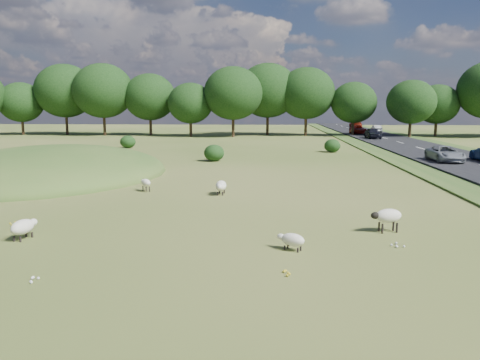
% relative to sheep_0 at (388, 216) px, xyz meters
% --- Properties ---
extents(ground, '(160.00, 160.00, 0.00)m').
position_rel_sheep_0_xyz_m(ground, '(-8.05, 22.16, -0.64)').
color(ground, '#3C581B').
rests_on(ground, ground).
extents(mound, '(16.00, 20.00, 4.00)m').
position_rel_sheep_0_xyz_m(mound, '(-20.05, 14.16, -0.64)').
color(mound, '#33561E').
rests_on(mound, ground).
extents(road, '(8.00, 150.00, 0.25)m').
position_rel_sheep_0_xyz_m(road, '(11.95, 32.16, -0.52)').
color(road, black).
rests_on(road, ground).
extents(treeline, '(96.28, 14.66, 11.70)m').
position_rel_sheep_0_xyz_m(treeline, '(-9.11, 57.60, 5.92)').
color(treeline, black).
rests_on(treeline, ground).
extents(shrubs, '(24.50, 13.93, 1.46)m').
position_rel_sheep_0_xyz_m(shrubs, '(-9.82, 29.56, 0.07)').
color(shrubs, black).
rests_on(shrubs, ground).
extents(sheep_0, '(1.32, 0.82, 0.92)m').
position_rel_sheep_0_xyz_m(sheep_0, '(0.00, 0.00, 0.00)').
color(sheep_0, beige).
rests_on(sheep_0, ground).
extents(sheep_2, '(1.04, 0.81, 0.59)m').
position_rel_sheep_0_xyz_m(sheep_2, '(-3.77, -2.51, -0.27)').
color(sheep_2, beige).
rests_on(sheep_2, ground).
extents(sheep_3, '(0.63, 1.34, 0.77)m').
position_rel_sheep_0_xyz_m(sheep_3, '(-7.17, 7.28, -0.16)').
color(sheep_3, beige).
rests_on(sheep_3, ground).
extents(sheep_4, '(0.84, 0.98, 0.72)m').
position_rel_sheep_0_xyz_m(sheep_4, '(-11.52, 7.98, -0.14)').
color(sheep_4, beige).
rests_on(sheep_4, ground).
extents(sheep_5, '(0.76, 1.32, 0.74)m').
position_rel_sheep_0_xyz_m(sheep_5, '(-13.47, -1.77, -0.18)').
color(sheep_5, beige).
rests_on(sheep_5, ground).
extents(car_1, '(2.11, 4.58, 1.27)m').
position_rel_sheep_0_xyz_m(car_1, '(10.05, 21.78, 0.25)').
color(car_1, '#9B9EA2').
rests_on(car_1, road).
extents(car_2, '(1.76, 4.36, 1.49)m').
position_rel_sheep_0_xyz_m(car_2, '(10.05, 49.20, 0.35)').
color(car_2, black).
rests_on(car_2, road).
extents(car_5, '(2.22, 4.81, 1.34)m').
position_rel_sheep_0_xyz_m(car_5, '(10.05, 60.29, 0.28)').
color(car_5, maroon).
rests_on(car_5, road).
extents(car_6, '(2.05, 5.05, 1.47)m').
position_rel_sheep_0_xyz_m(car_6, '(13.85, 83.52, 0.34)').
color(car_6, maroon).
rests_on(car_6, road).
extents(car_7, '(1.30, 3.73, 1.23)m').
position_rel_sheep_0_xyz_m(car_7, '(13.85, 64.07, 0.22)').
color(car_7, '#A0A2A8').
rests_on(car_7, road).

